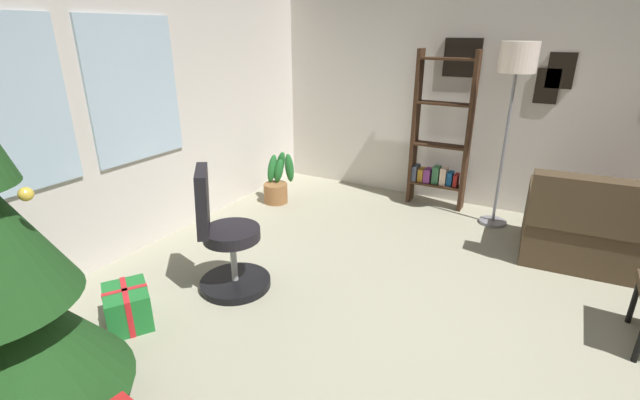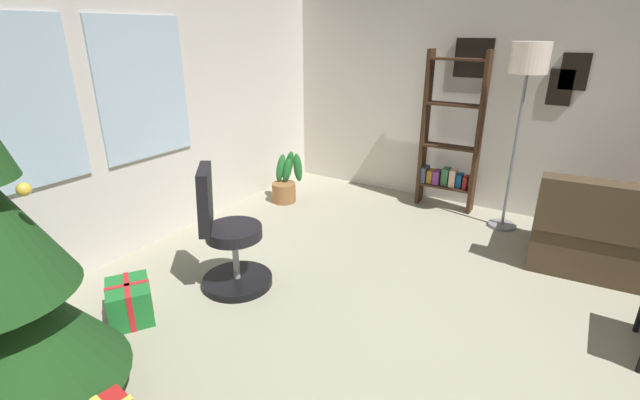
{
  "view_description": "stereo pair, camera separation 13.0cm",
  "coord_description": "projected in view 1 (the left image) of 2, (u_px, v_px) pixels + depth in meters",
  "views": [
    {
      "loc": [
        -2.43,
        -0.22,
        1.92
      ],
      "look_at": [
        0.02,
        1.15,
        0.83
      ],
      "focal_mm": 24.47,
      "sensor_mm": 36.0,
      "label": 1
    },
    {
      "loc": [
        -2.36,
        -0.34,
        1.92
      ],
      "look_at": [
        0.02,
        1.15,
        0.83
      ],
      "focal_mm": 24.47,
      "sensor_mm": 36.0,
      "label": 2
    }
  ],
  "objects": [
    {
      "name": "ground_plane",
      "position": [
        475.0,
        361.0,
        2.79
      ],
      "size": [
        5.29,
        6.1,
        0.1
      ],
      "primitive_type": "cube",
      "color": "#9F9C83"
    },
    {
      "name": "wall_back_with_windows",
      "position": [
        118.0,
        107.0,
        3.69
      ],
      "size": [
        5.29,
        0.12,
        2.63
      ],
      "color": "silver",
      "rests_on": "ground_plane"
    },
    {
      "name": "wall_right_with_frames",
      "position": [
        544.0,
        94.0,
        4.48
      ],
      "size": [
        0.12,
        6.1,
        2.63
      ],
      "color": "silver",
      "rests_on": "ground_plane"
    },
    {
      "name": "gift_box_green",
      "position": [
        128.0,
        307.0,
        3.02
      ],
      "size": [
        0.43,
        0.45,
        0.28
      ],
      "color": "#1E722D",
      "rests_on": "ground_plane"
    },
    {
      "name": "office_chair",
      "position": [
        225.0,
        244.0,
        3.36
      ],
      "size": [
        0.59,
        0.59,
        1.0
      ],
      "color": "black",
      "rests_on": "ground_plane"
    },
    {
      "name": "bookshelf",
      "position": [
        440.0,
        141.0,
        4.9
      ],
      "size": [
        0.18,
        0.64,
        1.75
      ],
      "color": "#382214",
      "rests_on": "ground_plane"
    },
    {
      "name": "floor_lamp",
      "position": [
        516.0,
        72.0,
        4.1
      ],
      "size": [
        0.35,
        0.35,
        1.83
      ],
      "color": "slate",
      "rests_on": "ground_plane"
    },
    {
      "name": "potted_plant",
      "position": [
        278.0,
        182.0,
        5.19
      ],
      "size": [
        0.4,
        0.34,
        0.59
      ],
      "color": "#936138",
      "rests_on": "ground_plane"
    }
  ]
}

